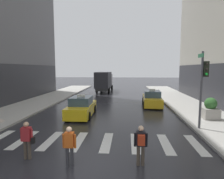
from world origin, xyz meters
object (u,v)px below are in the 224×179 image
object	(u,v)px
planter_near_corner	(210,109)
traffic_light_pole	(203,79)
taxi_second	(152,99)
pedestrian_with_handbag	(27,138)
pedestrian_plain_coat	(69,144)
taxi_lead	(82,107)
box_truck	(104,81)
pedestrian_with_backpack	(141,142)

from	to	relation	value
planter_near_corner	traffic_light_pole	bearing A→B (deg)	-122.59
taxi_second	planter_near_corner	xyz separation A→B (m)	(3.63, -5.46, 0.15)
pedestrian_with_handbag	pedestrian_plain_coat	world-z (taller)	same
taxi_lead	taxi_second	distance (m)	7.97
taxi_lead	box_truck	distance (m)	16.88
pedestrian_plain_coat	pedestrian_with_handbag	bearing A→B (deg)	165.39
pedestrian_with_backpack	planter_near_corner	size ratio (longest dim) A/B	1.03
pedestrian_with_handbag	box_truck	bearing A→B (deg)	89.00
traffic_light_pole	planter_near_corner	size ratio (longest dim) A/B	3.00
box_truck	pedestrian_with_handbag	distance (m)	24.52
traffic_light_pole	pedestrian_plain_coat	bearing A→B (deg)	-143.89
pedestrian_with_handbag	planter_near_corner	bearing A→B (deg)	33.66
traffic_light_pole	pedestrian_with_backpack	bearing A→B (deg)	-130.95
taxi_second	pedestrian_plain_coat	size ratio (longest dim) A/B	2.79
taxi_lead	planter_near_corner	distance (m)	10.01
traffic_light_pole	taxi_second	xyz separation A→B (m)	(-2.04, 7.94, -2.53)
pedestrian_with_handbag	planter_near_corner	distance (m)	12.64
planter_near_corner	pedestrian_with_handbag	bearing A→B (deg)	-146.34
taxi_second	pedestrian_with_backpack	distance (m)	12.84
taxi_lead	box_truck	bearing A→B (deg)	90.38
pedestrian_with_backpack	pedestrian_with_handbag	size ratio (longest dim) A/B	1.00
pedestrian_with_backpack	taxi_second	bearing A→B (deg)	80.71
taxi_lead	planter_near_corner	world-z (taller)	taxi_lead
traffic_light_pole	planter_near_corner	xyz separation A→B (m)	(1.59, 2.48, -2.38)
taxi_second	box_truck	xyz separation A→B (m)	(-6.47, 12.04, 1.13)
pedestrian_with_backpack	planter_near_corner	xyz separation A→B (m)	(5.70, 7.22, -0.10)
taxi_lead	planter_near_corner	bearing A→B (deg)	-3.73
pedestrian_with_handbag	planter_near_corner	xyz separation A→B (m)	(10.52, 7.01, -0.06)
pedestrian_with_backpack	pedestrian_plain_coat	xyz separation A→B (m)	(-2.81, -0.31, -0.03)
taxi_second	pedestrian_with_handbag	bearing A→B (deg)	-118.96
pedestrian_plain_coat	planter_near_corner	size ratio (longest dim) A/B	1.03
box_truck	traffic_light_pole	bearing A→B (deg)	-66.92
taxi_lead	pedestrian_with_backpack	bearing A→B (deg)	-61.42
pedestrian_plain_coat	box_truck	bearing A→B (deg)	93.63
pedestrian_with_backpack	taxi_lead	bearing A→B (deg)	118.58
taxi_lead	taxi_second	bearing A→B (deg)	37.08
taxi_lead	pedestrian_with_handbag	size ratio (longest dim) A/B	2.76
taxi_second	box_truck	distance (m)	13.71
taxi_second	pedestrian_with_handbag	distance (m)	14.25
planter_near_corner	taxi_lead	bearing A→B (deg)	176.27
box_truck	planter_near_corner	xyz separation A→B (m)	(10.10, -17.49, -0.98)
traffic_light_pole	taxi_second	world-z (taller)	traffic_light_pole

